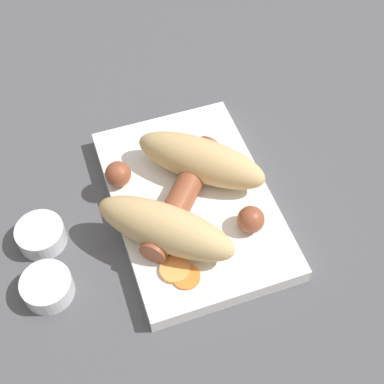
{
  "coord_description": "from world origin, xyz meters",
  "views": [
    {
      "loc": [
        -0.34,
        0.12,
        0.54
      ],
      "look_at": [
        0.0,
        0.0,
        0.03
      ],
      "focal_mm": 50.0,
      "sensor_mm": 36.0,
      "label": 1
    }
  ],
  "objects_px": {
    "food_tray": "(192,202)",
    "bread_roll": "(184,192)",
    "sausage": "(182,196)",
    "condiment_cup_near": "(41,236)",
    "condiment_cup_far": "(48,288)"
  },
  "relations": [
    {
      "from": "sausage",
      "to": "food_tray",
      "type": "bearing_deg",
      "value": -67.73
    },
    {
      "from": "food_tray",
      "to": "sausage",
      "type": "bearing_deg",
      "value": 112.27
    },
    {
      "from": "condiment_cup_near",
      "to": "condiment_cup_far",
      "type": "xyz_separation_m",
      "value": [
        -0.07,
        0.0,
        0.0
      ]
    },
    {
      "from": "bread_roll",
      "to": "sausage",
      "type": "bearing_deg",
      "value": 10.28
    },
    {
      "from": "food_tray",
      "to": "condiment_cup_far",
      "type": "xyz_separation_m",
      "value": [
        -0.06,
        0.18,
        0.0
      ]
    },
    {
      "from": "condiment_cup_near",
      "to": "sausage",
      "type": "bearing_deg",
      "value": -96.01
    },
    {
      "from": "bread_roll",
      "to": "sausage",
      "type": "xyz_separation_m",
      "value": [
        0.0,
        0.0,
        -0.01
      ]
    },
    {
      "from": "bread_roll",
      "to": "condiment_cup_near",
      "type": "xyz_separation_m",
      "value": [
        0.02,
        0.17,
        -0.04
      ]
    },
    {
      "from": "sausage",
      "to": "condiment_cup_near",
      "type": "height_order",
      "value": "sausage"
    },
    {
      "from": "condiment_cup_near",
      "to": "bread_roll",
      "type": "bearing_deg",
      "value": -97.12
    },
    {
      "from": "food_tray",
      "to": "bread_roll",
      "type": "relative_size",
      "value": 1.23
    },
    {
      "from": "food_tray",
      "to": "bread_roll",
      "type": "height_order",
      "value": "bread_roll"
    },
    {
      "from": "bread_roll",
      "to": "condiment_cup_near",
      "type": "relative_size",
      "value": 3.97
    },
    {
      "from": "bread_roll",
      "to": "condiment_cup_far",
      "type": "relative_size",
      "value": 3.97
    },
    {
      "from": "condiment_cup_near",
      "to": "condiment_cup_far",
      "type": "distance_m",
      "value": 0.07
    }
  ]
}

